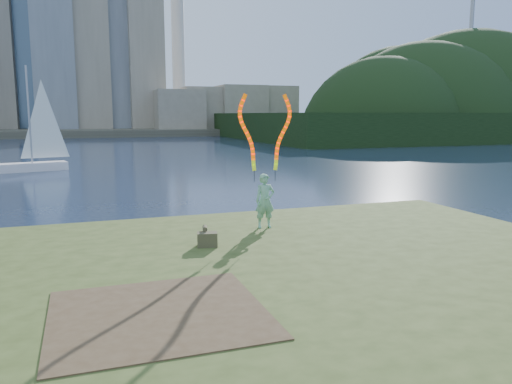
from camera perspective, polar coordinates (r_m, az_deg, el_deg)
name	(u,v)px	position (r m, az deg, el deg)	size (l,w,h in m)	color
ground	(236,282)	(11.62, -2.33, -10.29)	(320.00, 320.00, 0.00)	#17233B
grassy_knoll	(272,304)	(9.46, 1.82, -12.66)	(20.00, 18.00, 0.80)	#374619
dirt_patch	(159,313)	(7.96, -11.07, -13.46)	(3.20, 3.00, 0.02)	#47331E
far_shore	(97,131)	(105.60, -17.66, 6.71)	(320.00, 40.00, 1.20)	#484335
wooded_hill	(462,136)	(94.42, 22.52, 5.98)	(78.00, 50.00, 63.00)	black
woman_with_ribbons	(265,174)	(13.23, 1.03, 2.10)	(1.98, 0.39, 3.86)	#13763A
canvas_bag	(207,239)	(11.58, -5.61, -5.32)	(0.51, 0.58, 0.44)	#434026
sailboat	(35,153)	(37.07, -23.90, 4.09)	(4.69, 2.38, 7.06)	white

